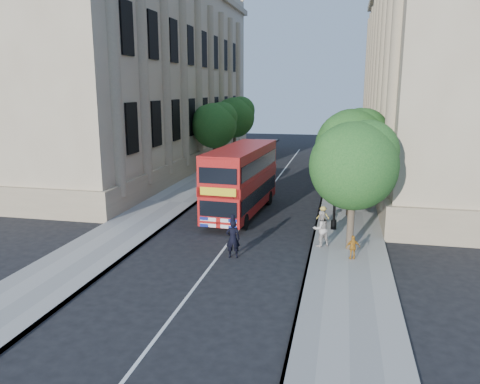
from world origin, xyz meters
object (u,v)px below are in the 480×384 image
Objects in this scene: police_constable at (233,239)px; woman_pedestrian at (321,228)px; lamp_post at (335,185)px; double_decker_bus at (242,178)px; box_van at (223,176)px.

woman_pedestrian is at bearing -160.41° from police_constable.
lamp_post is 2.98× the size of woman_pedestrian.
police_constable is at bearing -6.46° from woman_pedestrian.
double_decker_bus is 5.11× the size of woman_pedestrian.
lamp_post is 1.05× the size of box_van.
box_van reaches higher than woman_pedestrian.
double_decker_bus is at bearing -65.34° from box_van.
lamp_post is at bearing -43.59° from box_van.
police_constable is at bearing -130.82° from lamp_post.
lamp_post reaches higher than box_van.
police_constable is at bearing -76.99° from double_decker_bus.
box_van is 12.46m from woman_pedestrian.
woman_pedestrian is (-0.55, -2.92, -1.53)m from lamp_post.
police_constable is 1.01× the size of woman_pedestrian.
woman_pedestrian is (4.95, -5.17, -1.24)m from double_decker_bus.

